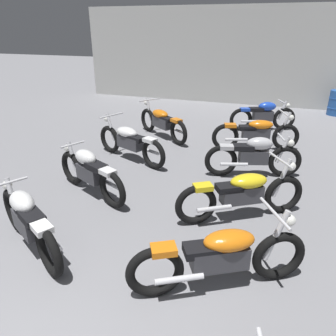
{
  "coord_description": "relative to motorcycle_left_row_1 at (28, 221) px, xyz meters",
  "views": [
    {
      "loc": [
        1.71,
        -0.33,
        2.86
      ],
      "look_at": [
        0.0,
        4.62,
        0.55
      ],
      "focal_mm": 34.4,
      "sensor_mm": 36.0,
      "label": 1
    }
  ],
  "objects": [
    {
      "name": "motorcycle_left_row_2",
      "position": [
        -0.07,
        1.67,
        0.0
      ],
      "size": [
        1.83,
        0.94,
        0.88
      ],
      "color": "black",
      "rests_on": "ground"
    },
    {
      "name": "motorcycle_right_row_1",
      "position": [
        2.59,
        0.14,
        -0.01
      ],
      "size": [
        1.94,
        1.19,
        0.97
      ],
      "color": "black",
      "rests_on": "ground"
    },
    {
      "name": "motorcycle_left_row_3",
      "position": [
        -0.11,
        3.44,
        -0.01
      ],
      "size": [
        2.04,
        1.04,
        0.97
      ],
      "color": "black",
      "rests_on": "ground"
    },
    {
      "name": "motorcycle_right_row_2",
      "position": [
        2.64,
        1.76,
        -0.01
      ],
      "size": [
        1.9,
        1.24,
        0.97
      ],
      "color": "black",
      "rests_on": "ground"
    },
    {
      "name": "motorcycle_right_row_3",
      "position": [
        2.66,
        3.45,
        0.0
      ],
      "size": [
        1.91,
        0.74,
        0.88
      ],
      "color": "black",
      "rests_on": "ground"
    },
    {
      "name": "back_wall",
      "position": [
        1.28,
        10.33,
        1.34
      ],
      "size": [
        12.64,
        0.24,
        3.6
      ],
      "primitive_type": "cube",
      "color": "#B2B2AD",
      "rests_on": "ground"
    },
    {
      "name": "motorcycle_left_row_4",
      "position": [
        0.02,
        5.23,
        -0.01
      ],
      "size": [
        1.83,
        1.36,
        0.97
      ],
      "color": "black",
      "rests_on": "ground"
    },
    {
      "name": "motorcycle_right_row_4",
      "position": [
        2.57,
        5.06,
        -0.01
      ],
      "size": [
        2.09,
        0.93,
        0.97
      ],
      "color": "black",
      "rests_on": "ground"
    },
    {
      "name": "motorcycle_right_row_5",
      "position": [
        2.61,
        6.85,
        0.0
      ],
      "size": [
        1.86,
        0.85,
        0.88
      ],
      "color": "black",
      "rests_on": "ground"
    },
    {
      "name": "motorcycle_left_row_1",
      "position": [
        0.0,
        0.0,
        0.0
      ],
      "size": [
        1.77,
        1.07,
        0.88
      ],
      "color": "black",
      "rests_on": "ground"
    }
  ]
}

